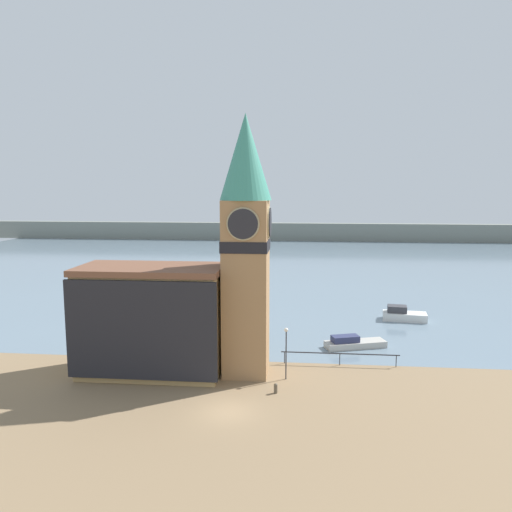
# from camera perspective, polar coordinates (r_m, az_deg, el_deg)

# --- Properties ---
(ground_plane) EXTENTS (160.00, 160.00, 0.00)m
(ground_plane) POSITION_cam_1_polar(r_m,az_deg,el_deg) (36.33, -3.29, -17.30)
(ground_plane) COLOR #846B4C
(water) EXTENTS (160.00, 120.00, 0.00)m
(water) POSITION_cam_1_polar(r_m,az_deg,el_deg) (103.84, 2.60, -0.58)
(water) COLOR slate
(water) RESTS_ON ground_plane
(far_shoreline) EXTENTS (180.00, 3.00, 5.00)m
(far_shoreline) POSITION_cam_1_polar(r_m,az_deg,el_deg) (143.23, 3.42, 2.80)
(far_shoreline) COLOR gray
(far_shoreline) RESTS_ON water
(pier_railing) EXTENTS (10.25, 0.08, 1.09)m
(pier_railing) POSITION_cam_1_polar(r_m,az_deg,el_deg) (44.86, 9.56, -11.06)
(pier_railing) COLOR #232328
(pier_railing) RESTS_ON ground_plane
(clock_tower) EXTENTS (4.14, 4.14, 21.18)m
(clock_tower) POSITION_cam_1_polar(r_m,az_deg,el_deg) (40.18, -1.16, 1.92)
(clock_tower) COLOR #9E754C
(clock_tower) RESTS_ON ground_plane
(pier_building) EXTENTS (11.98, 6.05, 9.02)m
(pier_building) POSITION_cam_1_polar(r_m,az_deg,el_deg) (42.48, -11.86, -7.16)
(pier_building) COLOR tan
(pier_building) RESTS_ON ground_plane
(boat_near) EXTENTS (6.14, 3.41, 1.25)m
(boat_near) POSITION_cam_1_polar(r_m,az_deg,el_deg) (49.82, 11.03, -9.74)
(boat_near) COLOR #B7B2A8
(boat_near) RESTS_ON water
(boat_far) EXTENTS (5.15, 2.77, 1.70)m
(boat_far) POSITION_cam_1_polar(r_m,az_deg,el_deg) (60.88, 16.46, -6.47)
(boat_far) COLOR silver
(boat_far) RESTS_ON water
(mooring_bollard_near) EXTENTS (0.28, 0.28, 0.77)m
(mooring_bollard_near) POSITION_cam_1_polar(r_m,az_deg,el_deg) (38.95, 2.26, -14.82)
(mooring_bollard_near) COLOR brown
(mooring_bollard_near) RESTS_ON ground_plane
(lamp_post) EXTENTS (0.32, 0.32, 4.28)m
(lamp_post) POSITION_cam_1_polar(r_m,az_deg,el_deg) (40.69, 3.47, -9.99)
(lamp_post) COLOR #2D2D33
(lamp_post) RESTS_ON ground_plane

